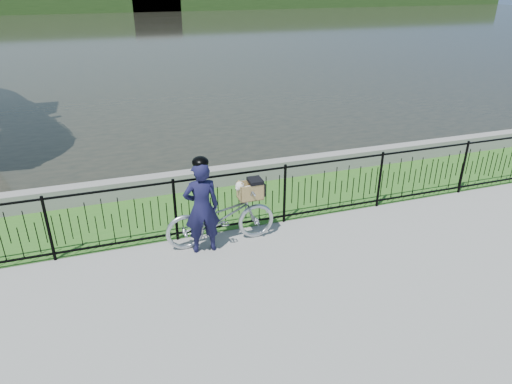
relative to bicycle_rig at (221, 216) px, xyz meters
name	(u,v)px	position (x,y,z in m)	size (l,w,h in m)	color
ground	(262,281)	(0.28, -1.27, -0.51)	(120.00, 120.00, 0.00)	gray
grass_strip	(219,206)	(0.28, 1.33, -0.50)	(60.00, 2.00, 0.01)	#30621E
water	(121,35)	(0.28, 31.73, -0.51)	(120.00, 120.00, 0.00)	black
quay_wall	(207,178)	(0.28, 2.33, -0.31)	(60.00, 0.30, 0.40)	gray
fence	(232,202)	(0.28, 0.33, 0.07)	(14.00, 0.06, 1.15)	black
bicycle_rig	(221,216)	(0.00, 0.00, 0.00)	(1.88, 0.66, 1.13)	#B6BBC3
cyclist	(202,206)	(-0.36, -0.14, 0.32)	(0.59, 0.40, 1.66)	#131335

